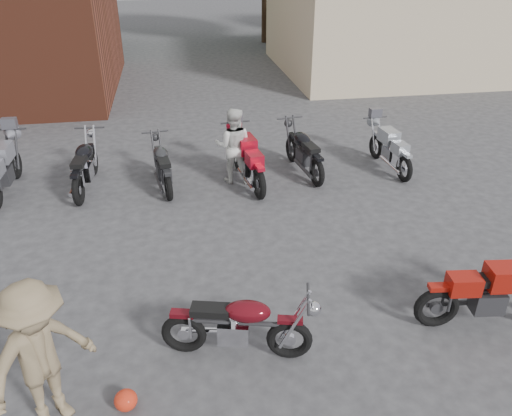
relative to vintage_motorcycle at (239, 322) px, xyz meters
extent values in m
plane|color=#353537|center=(0.45, 0.12, -0.54)|extent=(90.00, 90.00, 0.00)
cube|color=tan|center=(8.95, 15.12, 1.21)|extent=(10.00, 8.00, 3.50)
ellipsoid|color=red|center=(-1.39, -0.62, -0.42)|extent=(0.33, 0.33, 0.25)
imported|color=silver|center=(0.62, 5.26, 0.29)|extent=(0.93, 0.80, 1.66)
imported|color=#7F6C4E|center=(-2.15, -0.64, 0.38)|extent=(1.33, 1.32, 1.85)
camera|label=1|loc=(-0.59, -4.76, 4.18)|focal=35.00mm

